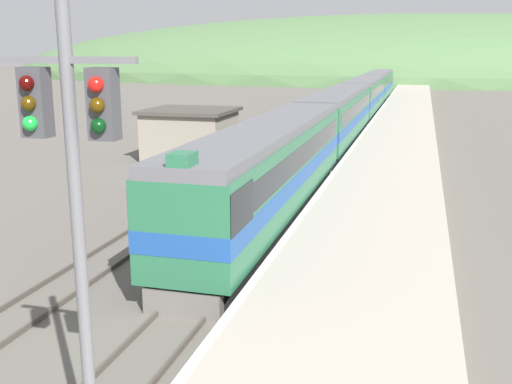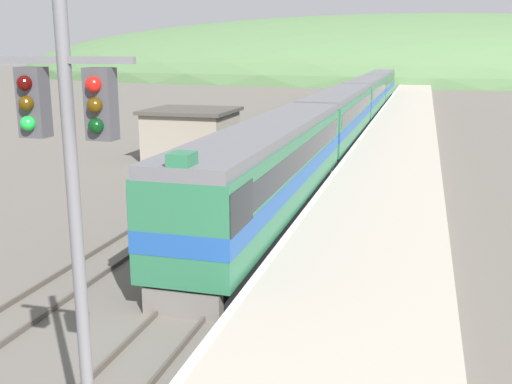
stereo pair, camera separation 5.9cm
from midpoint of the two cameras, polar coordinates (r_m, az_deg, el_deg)
track_main at (r=71.68m, az=10.59°, el=7.34°), size 1.52×180.00×0.16m
track_siding at (r=72.20m, az=7.04°, el=7.50°), size 1.52×180.00×0.16m
platform at (r=51.53m, az=13.61°, el=5.29°), size 5.73×140.00×0.88m
distant_hills at (r=170.36m, az=13.67°, el=10.54°), size 229.19×103.14×33.23m
station_shed at (r=41.54m, az=-6.13°, el=5.54°), size 5.89×5.55×3.44m
express_train_lead_car at (r=25.75m, az=1.35°, el=2.17°), size 3.00×20.70×4.66m
carriage_second at (r=47.16m, az=7.98°, el=7.15°), size 2.99×21.05×4.30m
carriage_third at (r=68.87m, az=10.47°, el=8.99°), size 2.99×21.05×4.30m
carriage_fourth at (r=90.69m, az=11.78°, el=9.94°), size 2.99×21.05×4.30m
signal_mast_main at (r=9.27m, az=-16.90°, el=0.19°), size 2.20×0.42×8.12m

